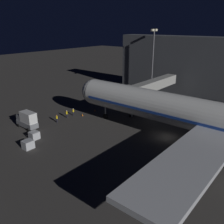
# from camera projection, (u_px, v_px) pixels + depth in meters

# --- Properties ---
(ground_plane) EXTENTS (320.00, 320.00, 0.00)m
(ground_plane) POSITION_uv_depth(u_px,v_px,m) (166.00, 137.00, 48.03)
(ground_plane) COLOR #383533
(airliner_at_gate) EXTENTS (51.66, 63.94, 19.82)m
(airliner_at_gate) POSITION_uv_depth(u_px,v_px,m) (220.00, 121.00, 40.45)
(airliner_at_gate) COLOR silver
(airliner_at_gate) RESTS_ON ground_plane
(jet_bridge) EXTENTS (22.98, 3.40, 7.52)m
(jet_bridge) POSITION_uv_depth(u_px,v_px,m) (148.00, 87.00, 62.15)
(jet_bridge) COLOR #9E9E99
(jet_bridge) RESTS_ON ground_plane
(apron_floodlight_mast) EXTENTS (2.90, 0.50, 19.74)m
(apron_floodlight_mast) POSITION_uv_depth(u_px,v_px,m) (153.00, 58.00, 74.06)
(apron_floodlight_mast) COLOR #59595E
(apron_floodlight_mast) RESTS_ON ground_plane
(ops_van) EXTENTS (2.36, 5.37, 3.67)m
(ops_van) POSITION_uv_depth(u_px,v_px,m) (27.00, 120.00, 51.87)
(ops_van) COLOR slate
(ops_van) RESTS_ON ground_plane
(baggage_container_near_belt) EXTENTS (1.65, 1.62, 1.48)m
(baggage_container_near_belt) POSITION_uv_depth(u_px,v_px,m) (34.00, 135.00, 47.14)
(baggage_container_near_belt) COLOR #B7BABF
(baggage_container_near_belt) RESTS_ON ground_plane
(baggage_container_mid_row) EXTENTS (1.77, 1.65, 1.54)m
(baggage_container_mid_row) POSITION_uv_depth(u_px,v_px,m) (28.00, 144.00, 43.48)
(baggage_container_mid_row) COLOR #B7BABF
(baggage_container_mid_row) RESTS_ON ground_plane
(ground_crew_by_belt_loader) EXTENTS (0.40, 0.40, 1.87)m
(ground_crew_by_belt_loader) POSITION_uv_depth(u_px,v_px,m) (67.00, 114.00, 57.79)
(ground_crew_by_belt_loader) COLOR black
(ground_crew_by_belt_loader) RESTS_ON ground_plane
(ground_crew_marshaller_fwd) EXTENTS (0.40, 0.40, 1.80)m
(ground_crew_marshaller_fwd) POSITION_uv_depth(u_px,v_px,m) (57.00, 118.00, 55.02)
(ground_crew_marshaller_fwd) COLOR black
(ground_crew_marshaller_fwd) RESTS_ON ground_plane
(ground_crew_under_port_wing) EXTENTS (0.40, 0.40, 1.84)m
(ground_crew_under_port_wing) POSITION_uv_depth(u_px,v_px,m) (73.00, 112.00, 59.16)
(ground_crew_under_port_wing) COLOR black
(ground_crew_under_port_wing) RESTS_ON ground_plane
(traffic_cone_nose_port) EXTENTS (0.36, 0.36, 0.55)m
(traffic_cone_nose_port) POSITION_uv_depth(u_px,v_px,m) (95.00, 110.00, 62.41)
(traffic_cone_nose_port) COLOR orange
(traffic_cone_nose_port) RESTS_ON ground_plane
(traffic_cone_nose_starboard) EXTENTS (0.36, 0.36, 0.55)m
(traffic_cone_nose_starboard) POSITION_uv_depth(u_px,v_px,m) (82.00, 115.00, 59.22)
(traffic_cone_nose_starboard) COLOR orange
(traffic_cone_nose_starboard) RESTS_ON ground_plane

